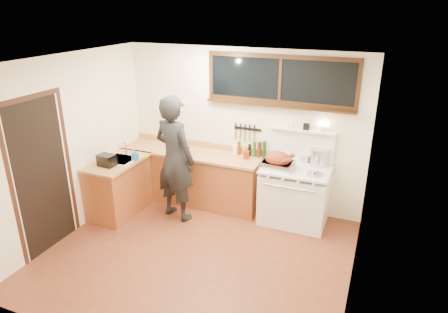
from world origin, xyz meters
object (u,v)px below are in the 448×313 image
at_px(cutting_board, 182,150).
at_px(man, 175,159).
at_px(roast_turkey, 278,161).
at_px(vintage_stove, 295,194).

bearing_deg(cutting_board, man, -75.10).
height_order(cutting_board, roast_turkey, roast_turkey).
height_order(man, roast_turkey, man).
distance_m(vintage_stove, cutting_board, 1.96).
distance_m(man, cutting_board, 0.48).
bearing_deg(roast_turkey, man, -162.60).
bearing_deg(cutting_board, roast_turkey, 0.09).
bearing_deg(roast_turkey, vintage_stove, 18.65).
bearing_deg(cutting_board, vintage_stove, 2.82).
height_order(vintage_stove, roast_turkey, vintage_stove).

